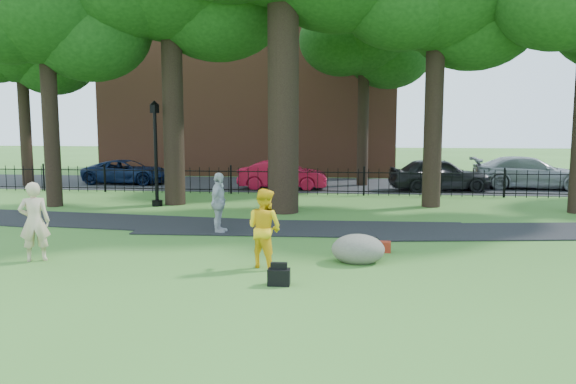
# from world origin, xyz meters

# --- Properties ---
(ground) EXTENTS (120.00, 120.00, 0.00)m
(ground) POSITION_xyz_m (0.00, 0.00, 0.00)
(ground) COLOR #386523
(ground) RESTS_ON ground
(footpath) EXTENTS (36.07, 3.85, 0.03)m
(footpath) POSITION_xyz_m (1.00, 3.90, 0.00)
(footpath) COLOR black
(footpath) RESTS_ON ground
(street) EXTENTS (80.00, 7.00, 0.02)m
(street) POSITION_xyz_m (0.00, 16.00, 0.00)
(street) COLOR black
(street) RESTS_ON ground
(iron_fence) EXTENTS (44.00, 0.04, 1.20)m
(iron_fence) POSITION_xyz_m (0.00, 12.00, 0.60)
(iron_fence) COLOR black
(iron_fence) RESTS_ON ground
(brick_building) EXTENTS (18.00, 8.00, 12.00)m
(brick_building) POSITION_xyz_m (-4.00, 24.00, 6.00)
(brick_building) COLOR brown
(brick_building) RESTS_ON ground
(woman) EXTENTS (0.80, 0.68, 1.87)m
(woman) POSITION_xyz_m (-4.92, -0.76, 0.93)
(woman) COLOR beige
(woman) RESTS_ON ground
(man) EXTENTS (1.09, 1.02, 1.78)m
(man) POSITION_xyz_m (0.50, -0.73, 0.89)
(man) COLOR yellow
(man) RESTS_ON ground
(pedestrian) EXTENTS (0.53, 1.08, 1.78)m
(pedestrian) POSITION_xyz_m (-1.43, 3.00, 0.89)
(pedestrian) COLOR #B9B8BD
(pedestrian) RESTS_ON ground
(boulder) EXTENTS (1.34, 1.07, 0.72)m
(boulder) POSITION_xyz_m (2.59, -0.05, 0.36)
(boulder) COLOR #5B584C
(boulder) RESTS_ON ground
(lamppost) EXTENTS (0.40, 0.40, 4.07)m
(lamppost) POSITION_xyz_m (-5.06, 7.96, 1.99)
(lamppost) COLOR black
(lamppost) RESTS_ON ground
(backpack) EXTENTS (0.45, 0.28, 0.33)m
(backpack) POSITION_xyz_m (1.00, -2.09, 0.17)
(backpack) COLOR black
(backpack) RESTS_ON ground
(red_bag) EXTENTS (0.41, 0.27, 0.27)m
(red_bag) POSITION_xyz_m (3.23, 1.04, 0.13)
(red_bag) COLOR maroon
(red_bag) RESTS_ON ground
(red_sedan) EXTENTS (4.30, 1.61, 1.40)m
(red_sedan) POSITION_xyz_m (-0.85, 13.85, 0.70)
(red_sedan) COLOR #AC0D29
(red_sedan) RESTS_ON ground
(navy_van) EXTENTS (4.61, 2.27, 1.26)m
(navy_van) POSITION_xyz_m (-9.30, 15.43, 0.63)
(navy_van) COLOR #0B1939
(navy_van) RESTS_ON ground
(grey_car) EXTENTS (4.83, 2.47, 1.57)m
(grey_car) POSITION_xyz_m (6.58, 14.14, 0.79)
(grey_car) COLOR black
(grey_car) RESTS_ON ground
(silver_car) EXTENTS (5.48, 2.45, 1.56)m
(silver_car) POSITION_xyz_m (11.05, 15.50, 0.78)
(silver_car) COLOR gray
(silver_car) RESTS_ON ground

